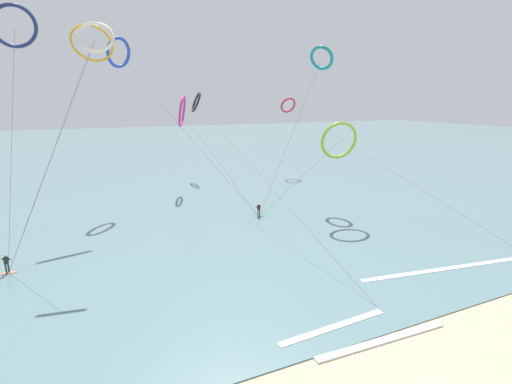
% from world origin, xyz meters
% --- Properties ---
extents(sea_water, '(400.00, 200.00, 0.08)m').
position_xyz_m(sea_water, '(0.00, 107.09, 0.04)').
color(sea_water, slate).
rests_on(sea_water, ground).
extents(surfer_coral, '(1.40, 0.71, 1.70)m').
position_xyz_m(surfer_coral, '(-20.87, 26.58, 0.82)').
color(surfer_coral, '#EA7260').
rests_on(surfer_coral, ground).
extents(surfer_emerald, '(1.40, 0.66, 1.70)m').
position_xyz_m(surfer_emerald, '(4.93, 32.23, 0.82)').
color(surfer_emerald, '#199351').
rests_on(surfer_emerald, ground).
extents(kite_amber, '(11.24, 15.28, 22.73)m').
position_xyz_m(kite_amber, '(-12.17, 40.25, 20.52)').
color(kite_amber, orange).
rests_on(kite_amber, ground).
extents(kite_navy, '(4.63, 4.26, 21.73)m').
position_xyz_m(kite_navy, '(-18.18, 29.43, 20.01)').
color(kite_navy, navy).
rests_on(kite_navy, ground).
extents(kite_magenta, '(6.23, 20.86, 15.05)m').
position_xyz_m(kite_magenta, '(0.14, 50.56, 12.58)').
color(kite_magenta, '#CC288E').
rests_on(kite_magenta, ground).
extents(kite_crimson, '(3.21, 46.26, 14.84)m').
position_xyz_m(kite_crimson, '(22.28, 56.30, 13.28)').
color(kite_crimson, red).
rests_on(kite_crimson, ground).
extents(kite_cobalt, '(15.72, 16.64, 22.44)m').
position_xyz_m(kite_cobalt, '(-8.80, 47.10, 20.40)').
color(kite_cobalt, '#2647B7').
rests_on(kite_cobalt, ground).
extents(kite_teal, '(13.87, 7.57, 21.62)m').
position_xyz_m(kite_teal, '(17.04, 37.77, 19.94)').
color(kite_teal, teal).
rests_on(kite_teal, ground).
extents(kite_ivory, '(10.46, 4.03, 21.04)m').
position_xyz_m(kite_ivory, '(-12.18, 29.37, 19.55)').
color(kite_ivory, silver).
rests_on(kite_ivory, ground).
extents(kite_charcoal, '(2.52, 53.01, 15.85)m').
position_xyz_m(kite_charcoal, '(5.15, 60.29, 13.91)').
color(kite_charcoal, black).
rests_on(kite_charcoal, ground).
extents(kite_lime, '(10.64, 5.66, 11.91)m').
position_xyz_m(kite_lime, '(13.19, 27.68, 9.65)').
color(kite_lime, '#8CC62D').
rests_on(kite_lime, ground).
extents(wave_crest_near, '(9.40, 0.83, 0.12)m').
position_xyz_m(wave_crest_near, '(1.50, 6.67, 0.06)').
color(wave_crest_near, white).
rests_on(wave_crest_near, ground).
extents(wave_crest_mid, '(8.14, 0.89, 0.12)m').
position_xyz_m(wave_crest_mid, '(-0.42, 8.99, 0.06)').
color(wave_crest_mid, white).
rests_on(wave_crest_mid, ground).
extents(wave_crest_far, '(16.78, 2.95, 0.12)m').
position_xyz_m(wave_crest_far, '(13.67, 11.99, 0.06)').
color(wave_crest_far, white).
rests_on(wave_crest_far, ground).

